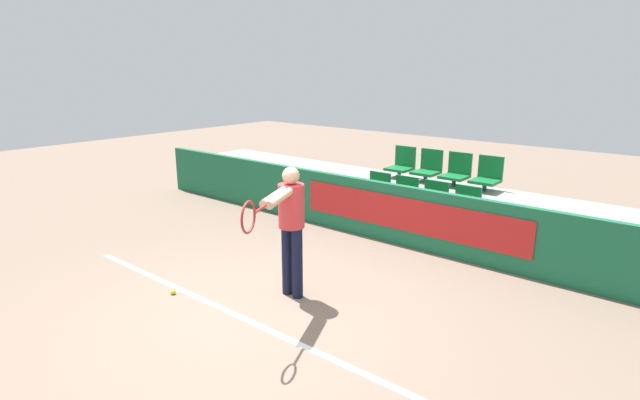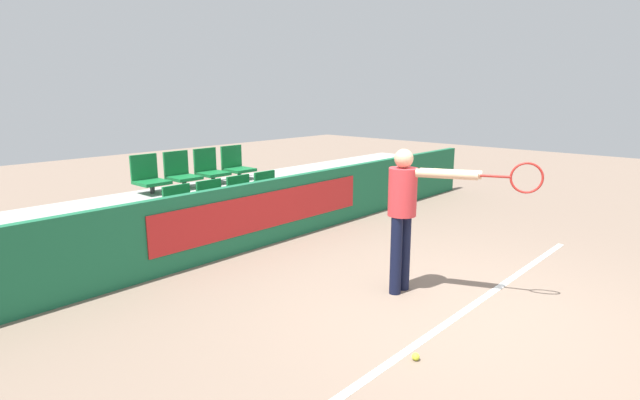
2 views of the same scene
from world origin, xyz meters
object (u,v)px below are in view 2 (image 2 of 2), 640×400
(stadium_chair_0, at_px, (182,209))
(stadium_chair_7, at_px, (236,165))
(stadium_chair_1, at_px, (215,203))
(stadium_chair_2, at_px, (244,197))
(tennis_player, at_px, (409,205))
(stadium_chair_5, at_px, (181,172))
(stadium_chair_3, at_px, (270,192))
(tennis_ball, at_px, (416,357))
(stadium_chair_4, at_px, (149,177))
(stadium_chair_6, at_px, (210,168))

(stadium_chair_0, relative_size, stadium_chair_7, 1.00)
(stadium_chair_0, bearing_deg, stadium_chair_1, 0.00)
(stadium_chair_2, bearing_deg, stadium_chair_0, 180.00)
(stadium_chair_7, xyz_separation_m, tennis_player, (-0.81, -4.04, 0.04))
(stadium_chair_0, xyz_separation_m, stadium_chair_5, (0.55, 0.87, 0.36))
(stadium_chair_3, height_order, tennis_player, tennis_player)
(stadium_chair_7, bearing_deg, tennis_ball, -112.26)
(stadium_chair_4, bearing_deg, stadium_chair_0, -90.00)
(stadium_chair_3, relative_size, stadium_chair_5, 1.00)
(stadium_chair_6, distance_m, tennis_player, 4.05)
(stadium_chair_6, relative_size, tennis_player, 0.35)
(stadium_chair_2, xyz_separation_m, stadium_chair_7, (0.55, 0.87, 0.36))
(stadium_chair_6, height_order, stadium_chair_7, same)
(stadium_chair_6, height_order, tennis_ball, stadium_chair_6)
(stadium_chair_5, distance_m, tennis_ball, 5.09)
(stadium_chair_0, bearing_deg, tennis_ball, -94.95)
(tennis_ball, bearing_deg, stadium_chair_2, 70.20)
(stadium_chair_4, relative_size, tennis_ball, 8.73)
(stadium_chair_7, bearing_deg, stadium_chair_6, 180.00)
(stadium_chair_0, distance_m, stadium_chair_3, 1.66)
(stadium_chair_5, bearing_deg, stadium_chair_4, 180.00)
(stadium_chair_4, bearing_deg, stadium_chair_2, -38.03)
(stadium_chair_3, xyz_separation_m, stadium_chair_6, (-0.55, 0.87, 0.36))
(stadium_chair_0, height_order, stadium_chair_4, stadium_chair_4)
(stadium_chair_3, height_order, stadium_chair_4, stadium_chair_4)
(stadium_chair_5, height_order, stadium_chair_6, same)
(stadium_chair_5, height_order, stadium_chair_7, same)
(stadium_chair_1, bearing_deg, tennis_ball, -102.59)
(tennis_player, bearing_deg, stadium_chair_6, 62.62)
(stadium_chair_2, distance_m, stadium_chair_6, 0.94)
(stadium_chair_4, distance_m, tennis_ball, 5.02)
(stadium_chair_2, xyz_separation_m, stadium_chair_5, (-0.55, 0.87, 0.36))
(stadium_chair_7, distance_m, tennis_player, 4.12)
(stadium_chair_2, bearing_deg, tennis_player, -94.56)
(stadium_chair_4, bearing_deg, tennis_ball, -94.08)
(stadium_chair_3, distance_m, stadium_chair_6, 1.09)
(stadium_chair_4, relative_size, stadium_chair_5, 1.00)
(stadium_chair_5, bearing_deg, stadium_chair_2, -57.41)
(stadium_chair_1, relative_size, stadium_chair_3, 1.00)
(stadium_chair_1, relative_size, tennis_player, 0.35)
(tennis_ball, bearing_deg, stadium_chair_1, 77.41)
(stadium_chair_3, distance_m, stadium_chair_7, 0.94)
(stadium_chair_0, height_order, stadium_chair_5, stadium_chair_5)
(stadium_chair_1, xyz_separation_m, stadium_chair_4, (-0.55, 0.87, 0.36))
(tennis_player, bearing_deg, stadium_chair_3, 51.96)
(stadium_chair_3, relative_size, stadium_chair_7, 1.00)
(stadium_chair_0, bearing_deg, stadium_chair_3, 0.00)
(stadium_chair_3, bearing_deg, stadium_chair_4, 152.46)
(stadium_chair_0, bearing_deg, stadium_chair_4, 90.00)
(stadium_chair_3, distance_m, tennis_player, 3.30)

